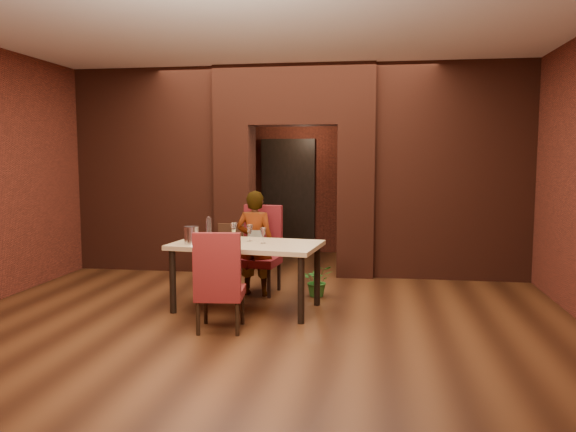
# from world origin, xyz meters

# --- Properties ---
(floor) EXTENTS (8.00, 8.00, 0.00)m
(floor) POSITION_xyz_m (0.00, 0.00, 0.00)
(floor) COLOR #472511
(floor) RESTS_ON ground
(ceiling) EXTENTS (7.00, 8.00, 0.04)m
(ceiling) POSITION_xyz_m (0.00, 0.00, 3.20)
(ceiling) COLOR silver
(ceiling) RESTS_ON ground
(wall_back) EXTENTS (7.00, 0.04, 3.20)m
(wall_back) POSITION_xyz_m (0.00, 4.00, 1.60)
(wall_back) COLOR maroon
(wall_back) RESTS_ON ground
(wall_front) EXTENTS (7.00, 0.04, 3.20)m
(wall_front) POSITION_xyz_m (0.00, -4.00, 1.60)
(wall_front) COLOR maroon
(wall_front) RESTS_ON ground
(wall_left) EXTENTS (0.04, 8.00, 3.20)m
(wall_left) POSITION_xyz_m (-3.50, 0.00, 1.60)
(wall_left) COLOR maroon
(wall_left) RESTS_ON ground
(pillar_left) EXTENTS (0.55, 0.55, 2.30)m
(pillar_left) POSITION_xyz_m (-0.95, 2.00, 1.15)
(pillar_left) COLOR maroon
(pillar_left) RESTS_ON ground
(pillar_right) EXTENTS (0.55, 0.55, 2.30)m
(pillar_right) POSITION_xyz_m (0.95, 2.00, 1.15)
(pillar_right) COLOR maroon
(pillar_right) RESTS_ON ground
(lintel) EXTENTS (2.45, 0.55, 0.90)m
(lintel) POSITION_xyz_m (0.00, 2.00, 2.75)
(lintel) COLOR maroon
(lintel) RESTS_ON ground
(wing_wall_left) EXTENTS (2.28, 0.35, 3.20)m
(wing_wall_left) POSITION_xyz_m (-2.36, 2.00, 1.60)
(wing_wall_left) COLOR maroon
(wing_wall_left) RESTS_ON ground
(wing_wall_right) EXTENTS (2.28, 0.35, 3.20)m
(wing_wall_right) POSITION_xyz_m (2.36, 2.00, 1.60)
(wing_wall_right) COLOR maroon
(wing_wall_right) RESTS_ON ground
(vent_panel) EXTENTS (0.40, 0.03, 0.50)m
(vent_panel) POSITION_xyz_m (-0.95, 1.71, 0.55)
(vent_panel) COLOR #AC5A32
(vent_panel) RESTS_ON ground
(rear_door) EXTENTS (0.90, 0.08, 2.10)m
(rear_door) POSITION_xyz_m (-0.40, 3.94, 1.05)
(rear_door) COLOR black
(rear_door) RESTS_ON ground
(rear_door_frame) EXTENTS (1.02, 0.04, 2.22)m
(rear_door_frame) POSITION_xyz_m (-0.40, 3.90, 1.05)
(rear_door_frame) COLOR black
(rear_door_frame) RESTS_ON ground
(dining_table) EXTENTS (1.82, 1.17, 0.80)m
(dining_table) POSITION_xyz_m (-0.27, -0.18, 0.40)
(dining_table) COLOR tan
(dining_table) RESTS_ON ground
(chair_far) EXTENTS (0.59, 0.59, 1.17)m
(chair_far) POSITION_xyz_m (-0.30, 0.62, 0.58)
(chair_far) COLOR maroon
(chair_far) RESTS_ON ground
(chair_near) EXTENTS (0.53, 0.53, 1.06)m
(chair_near) POSITION_xyz_m (-0.36, -1.01, 0.53)
(chair_near) COLOR maroon
(chair_near) RESTS_ON ground
(person_seated) EXTENTS (0.53, 0.37, 1.39)m
(person_seated) POSITION_xyz_m (-0.31, 0.52, 0.69)
(person_seated) COLOR white
(person_seated) RESTS_ON ground
(wine_glass_a) EXTENTS (0.09, 0.09, 0.21)m
(wine_glass_a) POSITION_xyz_m (-0.47, 0.00, 0.91)
(wine_glass_a) COLOR white
(wine_glass_a) RESTS_ON dining_table
(wine_glass_b) EXTENTS (0.08, 0.08, 0.20)m
(wine_glass_b) POSITION_xyz_m (-0.25, -0.06, 0.91)
(wine_glass_b) COLOR silver
(wine_glass_b) RESTS_ON dining_table
(wine_glass_c) EXTENTS (0.08, 0.08, 0.19)m
(wine_glass_c) POSITION_xyz_m (-0.06, -0.21, 0.90)
(wine_glass_c) COLOR white
(wine_glass_c) RESTS_ON dining_table
(tasting_sheet) EXTENTS (0.34, 0.29, 0.00)m
(tasting_sheet) POSITION_xyz_m (-0.61, -0.40, 0.81)
(tasting_sheet) COLOR white
(tasting_sheet) RESTS_ON dining_table
(wine_bucket) EXTENTS (0.17, 0.17, 0.21)m
(wine_bucket) POSITION_xyz_m (-0.88, -0.38, 0.91)
(wine_bucket) COLOR silver
(wine_bucket) RESTS_ON dining_table
(water_bottle) EXTENTS (0.07, 0.07, 0.29)m
(water_bottle) POSITION_xyz_m (-0.78, -0.01, 0.95)
(water_bottle) COLOR white
(water_bottle) RESTS_ON dining_table
(potted_plant) EXTENTS (0.45, 0.41, 0.42)m
(potted_plant) POSITION_xyz_m (0.51, 0.57, 0.21)
(potted_plant) COLOR #2D7025
(potted_plant) RESTS_ON ground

